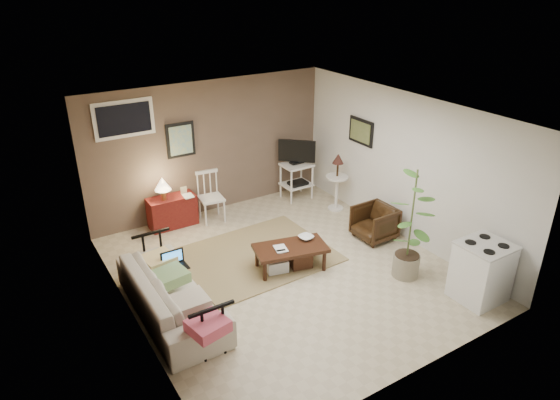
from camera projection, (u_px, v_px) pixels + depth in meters
floor at (285, 270)px, 7.45m from camera, size 5.00×5.00×0.00m
art_back at (181, 140)px, 8.48m from camera, size 0.50×0.03×0.60m
art_right at (361, 131)px, 8.69m from camera, size 0.03×0.60×0.45m
window at (124, 119)px, 7.84m from camera, size 0.96×0.03×0.60m
rug at (257, 255)px, 7.82m from camera, size 2.30×1.87×0.02m
coffee_table at (290, 256)px, 7.41m from camera, size 1.16×0.78×0.40m
sofa at (170, 287)px, 6.35m from camera, size 0.61×2.09×0.82m
sofa_pillows at (180, 290)px, 6.15m from camera, size 0.40×1.99×0.14m
sofa_end_rails at (180, 288)px, 6.43m from camera, size 0.56×2.09×0.70m
laptop at (174, 262)px, 6.67m from camera, size 0.32×0.23×0.22m
red_console at (171, 209)px, 8.62m from camera, size 0.82×0.36×0.95m
spindle_chair at (211, 198)px, 8.79m from camera, size 0.44×0.44×0.89m
tv_stand at (297, 168)px, 9.56m from camera, size 0.55×0.52×1.18m
side_table at (337, 175)px, 9.08m from camera, size 0.41×0.41×1.10m
armchair at (375, 221)px, 8.22m from camera, size 0.57×0.61×0.62m
potted_plant at (411, 221)px, 6.96m from camera, size 0.42×0.42×1.69m
stove at (482, 271)px, 6.67m from camera, size 0.65×0.60×0.85m
bowl at (306, 233)px, 7.50m from camera, size 0.22×0.08×0.22m
book_table at (275, 243)px, 7.19m from camera, size 0.17×0.06×0.24m
book_console at (183, 192)px, 8.47m from camera, size 0.17×0.03×0.22m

